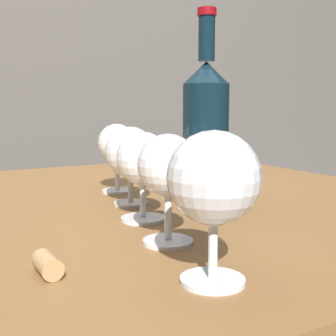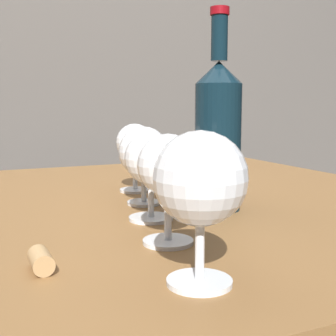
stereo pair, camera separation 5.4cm
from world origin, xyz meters
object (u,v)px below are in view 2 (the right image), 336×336
wine_glass_white (144,153)px  wine_bottle (218,132)px  cork (41,260)px  wine_glass_chardonnay (168,167)px  wine_glass_amber (200,180)px  wine_glass_empty (153,161)px  wine_glass_pinot (135,145)px

wine_glass_white → wine_bottle: bearing=-41.7°
wine_bottle → wine_glass_white: bearing=138.3°
wine_glass_white → cork: size_ratio=3.16×
wine_glass_chardonnay → cork: 0.18m
wine_glass_amber → wine_glass_white: bearing=77.0°
wine_glass_empty → wine_bottle: 0.13m
wine_glass_amber → wine_glass_empty: 0.25m
wine_glass_amber → wine_bottle: 0.32m
wine_bottle → wine_glass_pinot: bearing=108.7°
wine_glass_chardonnay → wine_glass_white: wine_glass_chardonnay is taller
wine_bottle → wine_glass_chardonnay: bearing=-137.5°
wine_bottle → wine_glass_amber: bearing=-123.4°
wine_glass_chardonnay → wine_glass_pinot: (0.08, 0.34, -0.00)m
wine_glass_white → cork: wine_glass_white is taller
wine_glass_empty → wine_bottle: (0.12, 0.02, 0.04)m
wine_glass_chardonnay → wine_glass_pinot: bearing=76.4°
wine_glass_white → wine_glass_pinot: size_ratio=1.00×
wine_glass_amber → wine_glass_white: size_ratio=1.10×
wine_glass_amber → wine_glass_empty: (0.05, 0.25, -0.01)m
wine_glass_pinot → wine_bottle: size_ratio=0.42×
wine_glass_pinot → cork: wine_glass_pinot is taller
wine_glass_pinot → wine_bottle: 0.21m
wine_glass_white → wine_glass_pinot: same height
cork → wine_glass_amber: bearing=-37.0°
cork → wine_glass_pinot: bearing=57.0°
wine_glass_chardonnay → cork: size_ratio=3.21×
wine_glass_amber → cork: (-0.13, 0.10, -0.09)m
wine_glass_white → wine_bottle: wine_bottle is taller
wine_glass_pinot → wine_glass_white: bearing=-103.1°
wine_glass_empty → wine_bottle: size_ratio=0.41×
wine_glass_amber → wine_glass_pinot: size_ratio=1.10×
wine_glass_empty → wine_glass_white: wine_glass_white is taller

